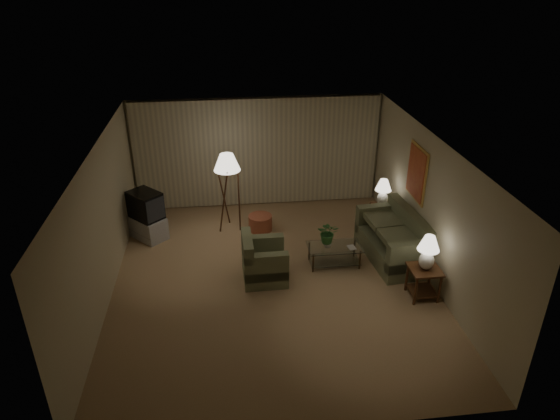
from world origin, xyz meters
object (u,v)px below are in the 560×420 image
Objects in this scene: table_lamp_far at (383,190)px; floor_lamp at (228,191)px; table_lamp_near at (428,250)px; coffee_table at (334,252)px; side_table_far at (381,213)px; side_table_near at (424,277)px; tv_cabinet at (148,227)px; crt_tv at (145,205)px; armchair at (265,262)px; ottoman at (260,223)px; vase at (328,243)px; sofa at (392,241)px.

floor_lamp reaches higher than table_lamp_far.
table_lamp_near reaches higher than coffee_table.
side_table_far is at bearing 90.00° from table_lamp_near.
side_table_near is 0.96× the size of table_lamp_far.
tv_cabinet is 0.55m from crt_tv.
armchair is 2.95m from side_table_near.
table_lamp_far is 1.17× the size of ottoman.
vase reaches higher than coffee_table.
table_lamp_near is 0.78× the size of crt_tv.
sofa is 1.26m from side_table_far.
armchair is at bearing 161.60° from table_lamp_near.
tv_cabinet is at bearing 177.65° from table_lamp_far.
coffee_table is 0.60× the size of floor_lamp.
floor_lamp is (-2.05, 1.79, 0.67)m from coffee_table.
crt_tv is (-3.84, 1.56, 0.52)m from coffee_table.
table_lamp_near is at bearing -109.15° from armchair.
sofa is 1.86× the size of coffee_table.
vase reaches higher than tv_cabinet.
floor_lamp is at bearing 138.28° from table_lamp_near.
tv_cabinet is 2.48m from ottoman.
armchair reaches higher than ottoman.
ottoman is (-2.72, 0.28, -0.79)m from table_lamp_far.
sofa is 3.36× the size of side_table_far.
side_table_near is at bearing -39.61° from vase.
ottoman is at bearing 47.97° from crt_tv.
vase is at bearing -138.21° from table_lamp_far.
coffee_table is at bearing -78.17° from armchair.
side_table_far is 0.65× the size of tv_cabinet.
table_lamp_far is 5.25m from tv_cabinet.
table_lamp_near reaches higher than vase.
side_table_far is 0.55× the size of coffee_table.
side_table_far is 3.48m from floor_lamp.
tv_cabinet is (-5.20, 0.21, -0.14)m from side_table_far.
sofa is 12.04× the size of vase.
sofa reaches higher than side_table_near.
sofa is 1.48m from table_lamp_near.
side_table_near is 2.66m from table_lamp_far.
sofa is 3.36× the size of side_table_near.
crt_tv is at bearing -178.58° from ottoman.
armchair is at bearing -86.63° from sofa.
side_table_far is 1.92m from coffee_table.
side_table_far reaches higher than tv_cabinet.
side_table_near is at bearing -90.00° from table_lamp_far.
floor_lamp is (-3.41, 3.04, 0.53)m from side_table_near.
vase is at bearing -43.31° from floor_lamp.
table_lamp_far is (-0.00, 2.60, -0.02)m from table_lamp_near.
table_lamp_far reaches higher than tv_cabinet.
tv_cabinet is at bearing 177.65° from side_table_far.
crt_tv reaches higher than ottoman.
ottoman is at bearing 174.22° from side_table_far.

